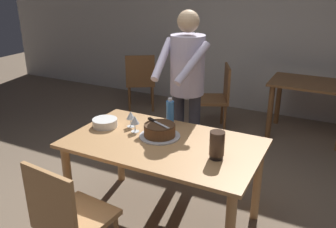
{
  "coord_description": "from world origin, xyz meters",
  "views": [
    {
      "loc": [
        1.21,
        -2.27,
        1.98
      ],
      "look_at": [
        -0.07,
        0.22,
        0.9
      ],
      "focal_mm": 37.87,
      "sensor_mm": 36.0,
      "label": 1
    }
  ],
  "objects_px": {
    "background_chair_1": "(140,80)",
    "water_bottle": "(170,112)",
    "chair_near_side": "(68,216)",
    "cake_knife": "(154,121)",
    "cake_on_platter": "(160,131)",
    "wine_glass_far": "(135,120)",
    "background_chair_2": "(217,95)",
    "hurricane_lamp": "(217,145)",
    "background_table": "(310,94)",
    "plate_stack": "(105,123)",
    "person_cutting_cake": "(187,81)",
    "main_dining_table": "(163,154)",
    "wine_glass_near": "(131,116)"
  },
  "relations": [
    {
      "from": "cake_knife",
      "to": "background_chair_1",
      "type": "distance_m",
      "value": 2.67
    },
    {
      "from": "hurricane_lamp",
      "to": "background_table",
      "type": "height_order",
      "value": "hurricane_lamp"
    },
    {
      "from": "cake_knife",
      "to": "water_bottle",
      "type": "bearing_deg",
      "value": 84.9
    },
    {
      "from": "background_chair_2",
      "to": "background_chair_1",
      "type": "bearing_deg",
      "value": 171.44
    },
    {
      "from": "cake_on_platter",
      "to": "wine_glass_far",
      "type": "relative_size",
      "value": 2.36
    },
    {
      "from": "main_dining_table",
      "to": "background_chair_2",
      "type": "relative_size",
      "value": 1.72
    },
    {
      "from": "person_cutting_cake",
      "to": "chair_near_side",
      "type": "xyz_separation_m",
      "value": [
        -0.18,
        -1.5,
        -0.58
      ]
    },
    {
      "from": "person_cutting_cake",
      "to": "chair_near_side",
      "type": "relative_size",
      "value": 1.91
    },
    {
      "from": "cake_knife",
      "to": "water_bottle",
      "type": "distance_m",
      "value": 0.25
    },
    {
      "from": "background_table",
      "to": "background_chair_2",
      "type": "xyz_separation_m",
      "value": [
        -1.14,
        -0.33,
        -0.09
      ]
    },
    {
      "from": "background_table",
      "to": "main_dining_table",
      "type": "bearing_deg",
      "value": -109.46
    },
    {
      "from": "background_chair_1",
      "to": "water_bottle",
      "type": "bearing_deg",
      "value": -52.35
    },
    {
      "from": "wine_glass_far",
      "to": "person_cutting_cake",
      "type": "xyz_separation_m",
      "value": [
        0.21,
        0.6,
        0.22
      ]
    },
    {
      "from": "water_bottle",
      "to": "chair_near_side",
      "type": "height_order",
      "value": "water_bottle"
    },
    {
      "from": "cake_knife",
      "to": "water_bottle",
      "type": "height_order",
      "value": "water_bottle"
    },
    {
      "from": "cake_knife",
      "to": "person_cutting_cake",
      "type": "distance_m",
      "value": 0.6
    },
    {
      "from": "water_bottle",
      "to": "background_chair_2",
      "type": "bearing_deg",
      "value": 95.64
    },
    {
      "from": "plate_stack",
      "to": "wine_glass_near",
      "type": "distance_m",
      "value": 0.24
    },
    {
      "from": "cake_on_platter",
      "to": "plate_stack",
      "type": "bearing_deg",
      "value": -176.88
    },
    {
      "from": "background_chair_1",
      "to": "person_cutting_cake",
      "type": "bearing_deg",
      "value": -47.04
    },
    {
      "from": "hurricane_lamp",
      "to": "background_chair_1",
      "type": "bearing_deg",
      "value": 131.5
    },
    {
      "from": "main_dining_table",
      "to": "background_table",
      "type": "distance_m",
      "value": 2.57
    },
    {
      "from": "hurricane_lamp",
      "to": "person_cutting_cake",
      "type": "xyz_separation_m",
      "value": [
        -0.58,
        0.74,
        0.22
      ]
    },
    {
      "from": "wine_glass_near",
      "to": "background_chair_2",
      "type": "distance_m",
      "value": 1.98
    },
    {
      "from": "hurricane_lamp",
      "to": "background_table",
      "type": "bearing_deg",
      "value": 81.31
    },
    {
      "from": "plate_stack",
      "to": "wine_glass_far",
      "type": "relative_size",
      "value": 1.53
    },
    {
      "from": "person_cutting_cake",
      "to": "chair_near_side",
      "type": "distance_m",
      "value": 1.62
    },
    {
      "from": "hurricane_lamp",
      "to": "chair_near_side",
      "type": "height_order",
      "value": "hurricane_lamp"
    },
    {
      "from": "plate_stack",
      "to": "hurricane_lamp",
      "type": "distance_m",
      "value": 1.09
    },
    {
      "from": "hurricane_lamp",
      "to": "chair_near_side",
      "type": "relative_size",
      "value": 0.23
    },
    {
      "from": "water_bottle",
      "to": "background_table",
      "type": "distance_m",
      "value": 2.31
    },
    {
      "from": "background_chair_1",
      "to": "wine_glass_far",
      "type": "bearing_deg",
      "value": -59.54
    },
    {
      "from": "cake_knife",
      "to": "background_chair_1",
      "type": "height_order",
      "value": "background_chair_1"
    },
    {
      "from": "hurricane_lamp",
      "to": "person_cutting_cake",
      "type": "height_order",
      "value": "person_cutting_cake"
    },
    {
      "from": "background_chair_1",
      "to": "background_chair_2",
      "type": "relative_size",
      "value": 1.0
    },
    {
      "from": "plate_stack",
      "to": "background_chair_1",
      "type": "bearing_deg",
      "value": 114.2
    },
    {
      "from": "cake_knife",
      "to": "wine_glass_far",
      "type": "height_order",
      "value": "wine_glass_far"
    },
    {
      "from": "wine_glass_near",
      "to": "chair_near_side",
      "type": "relative_size",
      "value": 0.16
    },
    {
      "from": "background_chair_1",
      "to": "background_chair_2",
      "type": "bearing_deg",
      "value": -8.56
    },
    {
      "from": "wine_glass_near",
      "to": "background_chair_1",
      "type": "distance_m",
      "value": 2.49
    },
    {
      "from": "cake_on_platter",
      "to": "background_chair_2",
      "type": "bearing_deg",
      "value": 96.09
    },
    {
      "from": "water_bottle",
      "to": "background_chair_2",
      "type": "xyz_separation_m",
      "value": [
        -0.17,
        1.75,
        -0.37
      ]
    },
    {
      "from": "cake_on_platter",
      "to": "hurricane_lamp",
      "type": "distance_m",
      "value": 0.57
    },
    {
      "from": "main_dining_table",
      "to": "wine_glass_near",
      "type": "bearing_deg",
      "value": 160.03
    },
    {
      "from": "background_table",
      "to": "background_chair_2",
      "type": "distance_m",
      "value": 1.19
    },
    {
      "from": "cake_knife",
      "to": "wine_glass_far",
      "type": "xyz_separation_m",
      "value": [
        -0.17,
        -0.03,
        -0.01
      ]
    },
    {
      "from": "hurricane_lamp",
      "to": "water_bottle",
      "type": "bearing_deg",
      "value": 144.74
    },
    {
      "from": "cake_on_platter",
      "to": "plate_stack",
      "type": "height_order",
      "value": "cake_on_platter"
    },
    {
      "from": "person_cutting_cake",
      "to": "chair_near_side",
      "type": "height_order",
      "value": "person_cutting_cake"
    },
    {
      "from": "plate_stack",
      "to": "chair_near_side",
      "type": "relative_size",
      "value": 0.24
    }
  ]
}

